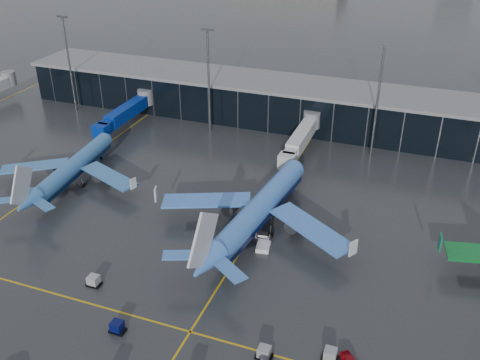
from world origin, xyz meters
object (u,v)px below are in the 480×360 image
(mobile_airstair, at_px, (263,244))
(airliner_klm_near, at_px, (261,195))
(airliner_arkefly, at_px, (73,157))
(baggage_carts, at_px, (203,352))

(mobile_airstair, bearing_deg, airliner_klm_near, 104.64)
(airliner_klm_near, xyz_separation_m, mobile_airstair, (2.57, -5.93, -5.95))
(airliner_arkefly, bearing_deg, baggage_carts, -43.47)
(airliner_klm_near, height_order, baggage_carts, airliner_klm_near)
(airliner_arkefly, height_order, baggage_carts, airliner_arkefly)
(airliner_arkefly, xyz_separation_m, mobile_airstair, (43.88, -8.75, -4.87))
(airliner_klm_near, relative_size, mobile_airstair, 12.50)
(mobile_airstair, bearing_deg, baggage_carts, -98.50)
(airliner_arkefly, xyz_separation_m, airliner_klm_near, (41.31, -2.81, 1.08))
(airliner_klm_near, bearing_deg, baggage_carts, -78.74)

